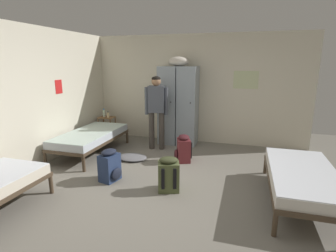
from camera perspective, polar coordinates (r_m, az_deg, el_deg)
The scene contains 13 objects.
ground_plane at distance 4.31m, azimuth -1.04°, elevation -13.18°, with size 8.61×8.61×0.00m, color slate.
room_backdrop at distance 5.63m, azimuth -9.77°, elevation 6.79°, with size 5.22×5.44×2.59m.
locker_bank at distance 6.35m, azimuth 2.22°, elevation 4.75°, with size 0.90×0.55×2.07m.
shelf_unit at distance 7.05m, azimuth -12.98°, elevation 0.12°, with size 0.38×0.30×0.57m.
bed_left_rear at distance 5.96m, azimuth -16.29°, elevation -2.18°, with size 0.90×1.90×0.49m.
bed_right at distance 4.21m, azimuth 26.96°, elevation -9.76°, with size 0.90×1.90×0.49m.
person_traveler at distance 5.90m, azimuth -2.50°, elevation 4.31°, with size 0.51×0.27×1.65m.
water_bottle at distance 7.04m, azimuth -13.61°, elevation 2.72°, with size 0.06×0.06×0.21m.
lotion_bottle at distance 6.92m, azimuth -12.77°, elevation 2.38°, with size 0.06×0.06×0.16m.
backpack_navy at distance 4.57m, azimuth -12.37°, elevation -8.38°, with size 0.38×0.37×0.55m.
backpack_maroon at distance 5.31m, azimuth 3.28°, elevation -4.93°, with size 0.40×0.38×0.55m.
backpack_olive at distance 4.14m, azimuth 0.12°, elevation -10.39°, with size 0.38×0.39×0.55m.
clothes_pile_grey at distance 5.53m, azimuth -7.68°, elevation -6.66°, with size 0.60×0.48×0.08m.
Camera 1 is at (1.17, -3.67, 1.94)m, focal length 28.35 mm.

